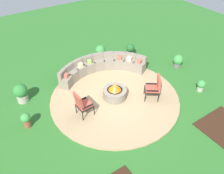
% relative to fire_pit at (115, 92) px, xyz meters
% --- Properties ---
extents(ground_plane, '(24.00, 24.00, 0.00)m').
position_rel_fire_pit_xyz_m(ground_plane, '(0.00, 0.00, -0.32)').
color(ground_plane, '#2D6B28').
extents(patio_circle, '(5.27, 5.27, 0.06)m').
position_rel_fire_pit_xyz_m(patio_circle, '(0.00, 0.00, -0.29)').
color(patio_circle, tan).
rests_on(patio_circle, ground_plane).
extents(fire_pit, '(0.97, 0.97, 0.67)m').
position_rel_fire_pit_xyz_m(fire_pit, '(0.00, 0.00, 0.00)').
color(fire_pit, gray).
rests_on(fire_pit, patio_circle).
extents(curved_stone_bench, '(3.99, 1.85, 0.79)m').
position_rel_fire_pit_xyz_m(curved_stone_bench, '(0.46, 1.81, 0.07)').
color(curved_stone_bench, gray).
rests_on(curved_stone_bench, patio_circle).
extents(lounge_chair_front_left, '(0.59, 0.55, 1.07)m').
position_rel_fire_pit_xyz_m(lounge_chair_front_left, '(-1.56, -0.18, 0.30)').
color(lounge_chair_front_left, black).
rests_on(lounge_chair_front_left, patio_circle).
extents(lounge_chair_front_right, '(0.76, 0.76, 1.09)m').
position_rel_fire_pit_xyz_m(lounge_chair_front_right, '(1.28, -0.91, 0.30)').
color(lounge_chair_front_right, black).
rests_on(lounge_chair_front_right, patio_circle).
extents(potted_plant_0, '(0.50, 0.50, 0.65)m').
position_rel_fire_pit_xyz_m(potted_plant_0, '(3.91, 0.25, 0.04)').
color(potted_plant_0, '#605B56').
rests_on(potted_plant_0, ground_plane).
extents(potted_plant_1, '(0.56, 0.56, 0.82)m').
position_rel_fire_pit_xyz_m(potted_plant_1, '(-3.20, 1.93, 0.13)').
color(potted_plant_1, '#A89E8E').
rests_on(potted_plant_1, ground_plane).
extents(potted_plant_2, '(0.44, 0.44, 0.70)m').
position_rel_fire_pit_xyz_m(potted_plant_2, '(2.60, 2.37, 0.06)').
color(potted_plant_2, '#605B56').
rests_on(potted_plant_2, ground_plane).
extents(potted_plant_3, '(0.35, 0.35, 0.53)m').
position_rel_fire_pit_xyz_m(potted_plant_3, '(3.33, -1.63, -0.02)').
color(potted_plant_3, '#A89E8E').
rests_on(potted_plant_3, ground_plane).
extents(potted_plant_4, '(0.34, 0.34, 0.61)m').
position_rel_fire_pit_xyz_m(potted_plant_4, '(-3.47, 0.46, 0.03)').
color(potted_plant_4, brown).
rests_on(potted_plant_4, ground_plane).
extents(potted_plant_5, '(0.51, 0.51, 0.80)m').
position_rel_fire_pit_xyz_m(potted_plant_5, '(1.12, 2.92, 0.12)').
color(potted_plant_5, '#605B56').
rests_on(potted_plant_5, ground_plane).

